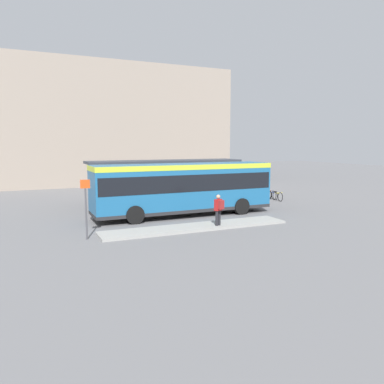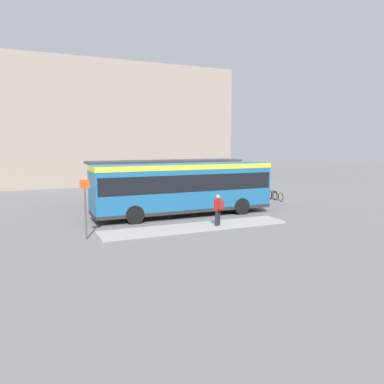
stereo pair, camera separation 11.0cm
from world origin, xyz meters
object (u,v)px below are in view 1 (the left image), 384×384
platform_sign (86,206)px  bicycle_yellow (277,196)px  pedestrian_waiting (219,208)px  bicycle_blue (272,195)px  bicycle_orange (266,194)px  city_bus (184,186)px

platform_sign → bicycle_yellow: bearing=22.1°
pedestrian_waiting → bicycle_blue: (8.89, 7.41, -0.71)m
bicycle_orange → bicycle_blue: bearing=8.9°
city_bus → bicycle_orange: (9.13, 4.18, -1.51)m
bicycle_yellow → bicycle_orange: (-0.02, 1.44, 0.00)m
pedestrian_waiting → bicycle_yellow: bearing=-71.6°
pedestrian_waiting → bicycle_orange: 12.01m
city_bus → pedestrian_waiting: (0.31, -3.96, -0.81)m
bicycle_blue → bicycle_orange: (-0.08, 0.72, 0.01)m
bicycle_orange → bicycle_yellow: bearing=3.8°
pedestrian_waiting → platform_sign: platform_sign is taller
pedestrian_waiting → bicycle_yellow: (8.84, 6.69, -0.70)m
city_bus → bicycle_orange: 10.15m
bicycle_blue → city_bus: bearing=115.4°
pedestrian_waiting → bicycle_blue: pedestrian_waiting is taller
city_bus → bicycle_orange: size_ratio=6.59×
city_bus → bicycle_yellow: city_bus is taller
bicycle_blue → platform_sign: size_ratio=0.59×
bicycle_yellow → bicycle_orange: 1.44m
city_bus → bicycle_yellow: size_ratio=6.69×
bicycle_blue → bicycle_orange: bicycle_orange is taller
city_bus → pedestrian_waiting: city_bus is taller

